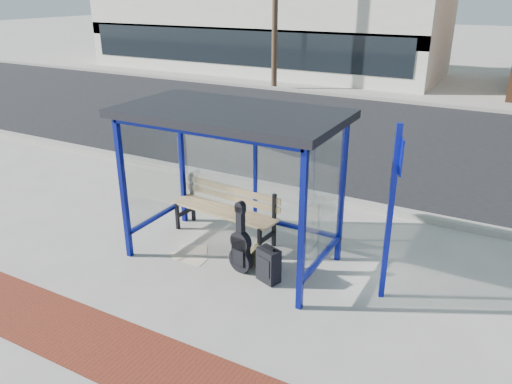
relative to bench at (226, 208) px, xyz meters
The scene contains 16 objects.
ground 0.95m from the bench, 50.75° to the right, with size 120.00×120.00×0.00m, color #B2ADA0.
brick_paver_strip 3.29m from the bench, 81.20° to the right, with size 60.00×1.00×0.01m, color maroon.
curb_near 2.39m from the bench, 77.79° to the left, with size 60.00×0.25×0.12m, color gray.
street_asphalt 7.43m from the bench, 86.16° to the left, with size 60.00×10.00×0.00m, color black.
curb_far 12.51m from the bench, 87.73° to the left, with size 60.00×0.25×0.12m, color gray.
far_sidewalk 14.41m from the bench, 88.03° to the left, with size 60.00×4.00×0.01m, color #B2ADA0.
bus_shelter 1.70m from the bench, 47.23° to the right, with size 3.30×1.80×2.42m.
storefront_white 19.40m from the bench, 116.07° to the left, with size 18.00×6.04×4.00m.
bench is the anchor object (origin of this frame).
guitar_bag 1.24m from the bench, 47.90° to the right, with size 0.41×0.18×1.10m.
suitcase 1.66m from the bench, 36.08° to the right, with size 0.38×0.31×0.58m.
backpack 1.22m from the bench, 35.18° to the right, with size 0.34×0.32×0.35m.
sign_post 3.08m from the bench, 10.52° to the right, with size 0.16×0.30×2.50m.
newspaper_a 1.13m from the bench, 89.18° to the right, with size 0.34×0.27×0.01m, color white.
newspaper_b 1.11m from the bench, 107.65° to the right, with size 0.35×0.28×0.01m, color white.
newspaper_c 0.91m from the bench, 104.75° to the right, with size 0.42×0.33×0.01m, color white.
Camera 1 is at (3.71, -6.02, 4.04)m, focal length 35.00 mm.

